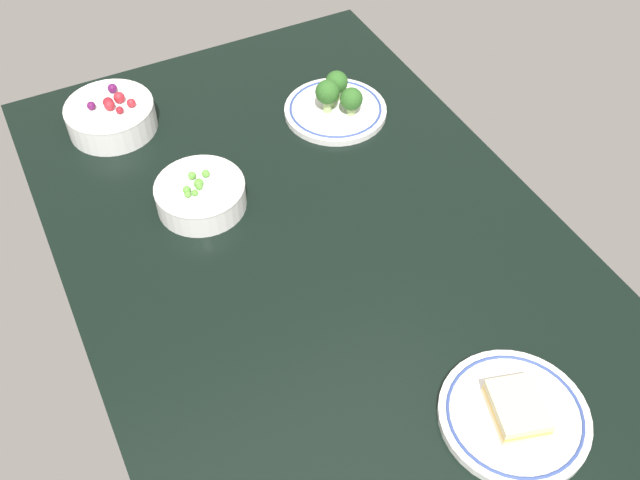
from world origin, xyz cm
name	(u,v)px	position (x,y,z in cm)	size (l,w,h in cm)	color
dining_table	(320,255)	(0.00, 0.00, 2.00)	(129.54, 82.07, 4.00)	black
bowl_berries	(111,115)	(-46.98, -22.18, 7.15)	(17.40, 17.40, 7.62)	white
bowl_peas	(201,194)	(-18.66, -14.21, 6.78)	(16.08, 16.08, 6.34)	white
plate_sandwich	(515,414)	(40.89, 9.71, 5.25)	(21.29, 21.29, 4.56)	white
plate_broccoli	(336,104)	(-31.12, 19.43, 6.29)	(20.75, 20.75, 8.39)	white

